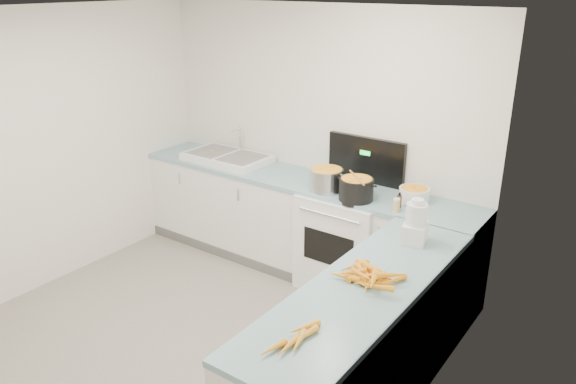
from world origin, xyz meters
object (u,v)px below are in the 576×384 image
Objects in this scene: steel_pot at (327,181)px; spice_jar at (396,206)px; mixing_bowl at (414,195)px; extract_bottle at (399,201)px; food_processor at (416,224)px; stove at (347,238)px; sink at (227,157)px; black_pot at (356,190)px.

spice_jar is at bearing -6.24° from steel_pot.
extract_bottle is (-0.04, -0.19, -0.01)m from mixing_bowl.
food_processor reaches higher than spice_jar.
food_processor is at bearing -35.37° from stove.
spice_jar is 0.29× the size of food_processor.
spice_jar is at bearing -78.14° from extract_bottle.
sink is 2.01m from spice_jar.
sink is 2.95× the size of black_pot.
food_processor is at bearing -55.17° from extract_bottle.
mixing_bowl is at bearing 31.13° from black_pot.
steel_pot is (1.29, -0.14, 0.05)m from sink.
spice_jar is (0.71, -0.08, -0.04)m from steel_pot.
mixing_bowl is at bearing 85.29° from spice_jar.
steel_pot reaches higher than extract_bottle.
extract_bottle is at bearing 101.86° from spice_jar.
stove is 0.59m from black_pot.
steel_pot is 0.69m from extract_bottle.
black_pot is 0.90× the size of food_processor.
extract_bottle is 0.65m from food_processor.
steel_pot is 1.17m from food_processor.
mixing_bowl is 2.68× the size of spice_jar.
black_pot is 0.88m from food_processor.
extract_bottle is at bearing 124.83° from food_processor.
stove reaches higher than black_pot.
food_processor is at bearing -65.89° from mixing_bowl.
mixing_bowl is 0.80m from food_processor.
mixing_bowl is (0.57, 0.09, 0.52)m from stove.
sink reaches higher than black_pot.
extract_bottle is (1.98, -0.12, 0.01)m from sink.
spice_jar is (0.39, -0.04, -0.04)m from black_pot.
stove is 1.58× the size of sink.
sink is at bearing 176.48° from extract_bottle.
black_pot is at bearing -148.87° from mixing_bowl.
steel_pot is 1.19× the size of mixing_bowl.
stove reaches higher than mixing_bowl.
steel_pot is 2.93× the size of extract_bottle.
steel_pot is at bearing 154.24° from food_processor.
sink is 3.39× the size of mixing_bowl.
extract_bottle is at bearing 8.60° from black_pot.
food_processor is (0.32, -0.72, 0.08)m from mixing_bowl.
extract_bottle is 0.32× the size of food_processor.
steel_pot reaches higher than spice_jar.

